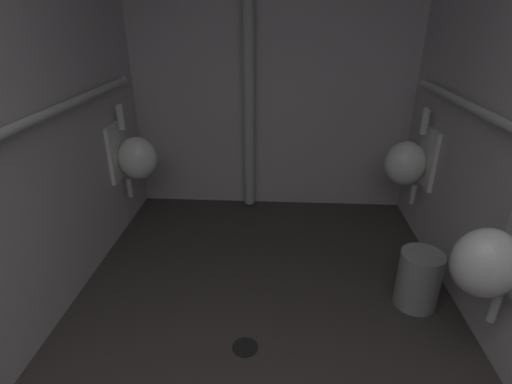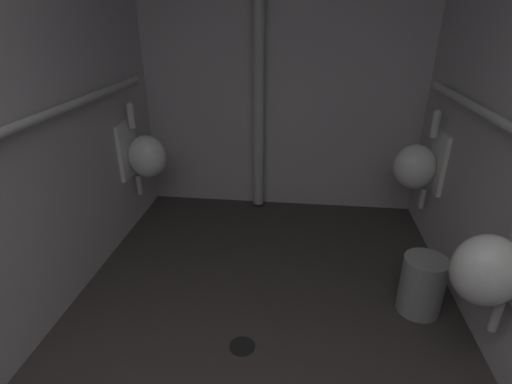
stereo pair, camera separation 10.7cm
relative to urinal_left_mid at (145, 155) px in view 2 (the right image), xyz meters
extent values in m
cube|color=#383330|center=(1.04, -1.28, -0.66)|extent=(2.49, 3.76, 0.08)
cube|color=#B6B2B6|center=(1.04, 0.57, 0.72)|extent=(2.49, 0.06, 2.67)
ellipsoid|color=white|center=(0.02, 0.00, -0.01)|extent=(0.30, 0.26, 0.34)
cube|color=white|center=(-0.13, 0.00, 0.04)|extent=(0.03, 0.30, 0.44)
cylinder|color=silver|center=(-0.07, 0.00, 0.30)|extent=(0.06, 0.06, 0.16)
sphere|color=silver|center=(-0.07, 0.00, 0.38)|extent=(0.06, 0.06, 0.06)
cylinder|color=#B2B2B2|center=(-0.08, 0.00, -0.26)|extent=(0.04, 0.04, 0.16)
ellipsoid|color=white|center=(2.06, -1.27, -0.01)|extent=(0.30, 0.26, 0.34)
cylinder|color=#B2B2B2|center=(2.16, -1.27, -0.26)|extent=(0.04, 0.04, 0.16)
ellipsoid|color=white|center=(2.06, 0.01, -0.01)|extent=(0.30, 0.26, 0.34)
cube|color=white|center=(2.21, 0.01, 0.04)|extent=(0.03, 0.30, 0.44)
cylinder|color=silver|center=(2.15, 0.01, 0.30)|extent=(0.06, 0.06, 0.16)
sphere|color=silver|center=(2.15, 0.01, 0.38)|extent=(0.06, 0.06, 0.06)
cylinder|color=#B2B2B2|center=(2.16, 0.01, -0.26)|extent=(0.04, 0.04, 0.16)
cylinder|color=#B2B2B2|center=(-0.09, -1.29, 0.54)|extent=(0.05, 2.99, 0.05)
sphere|color=#B2B2B2|center=(-0.09, 0.20, 0.54)|extent=(0.06, 0.06, 0.06)
sphere|color=#B2B2B2|center=(2.17, 0.21, 0.54)|extent=(0.06, 0.06, 0.06)
cylinder|color=#B2B2B2|center=(0.85, 0.46, 0.72)|extent=(0.09, 0.09, 2.62)
cylinder|color=black|center=(0.96, -1.25, -0.62)|extent=(0.14, 0.14, 0.01)
cylinder|color=gray|center=(1.97, -0.83, -0.44)|extent=(0.25, 0.25, 0.36)
camera|label=1|loc=(1.11, -2.81, 1.03)|focal=27.61mm
camera|label=2|loc=(1.21, -2.81, 1.03)|focal=27.61mm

